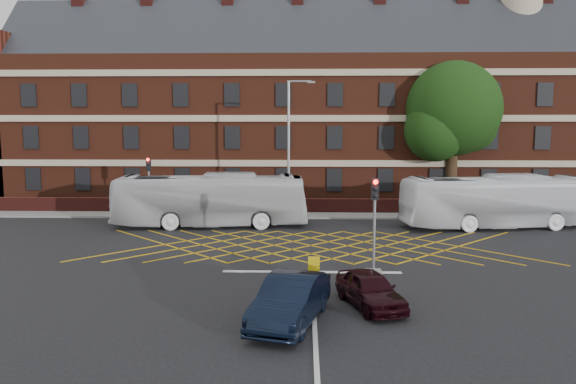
{
  "coord_description": "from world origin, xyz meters",
  "views": [
    {
      "loc": [
        -0.35,
        -27.99,
        6.63
      ],
      "look_at": [
        -1.22,
        1.5,
        3.0
      ],
      "focal_mm": 35.0,
      "sensor_mm": 36.0,
      "label": 1
    }
  ],
  "objects_px": {
    "car_navy": "(290,300)",
    "utility_cabinet": "(314,268)",
    "traffic_light_far": "(149,193)",
    "bus_right": "(497,201)",
    "traffic_light_near": "(374,235)",
    "direction_signs": "(139,197)",
    "car_maroon": "(370,289)",
    "deciduous_tree": "(452,116)",
    "street_lamp": "(290,173)",
    "bus_left": "(211,200)"
  },
  "relations": [
    {
      "from": "utility_cabinet",
      "to": "direction_signs",
      "type": "bearing_deg",
      "value": 127.33
    },
    {
      "from": "street_lamp",
      "to": "utility_cabinet",
      "type": "bearing_deg",
      "value": -84.32
    },
    {
      "from": "bus_left",
      "to": "deciduous_tree",
      "type": "xyz_separation_m",
      "value": [
        17.39,
        8.26,
        5.49
      ]
    },
    {
      "from": "car_navy",
      "to": "traffic_light_far",
      "type": "height_order",
      "value": "traffic_light_far"
    },
    {
      "from": "car_maroon",
      "to": "traffic_light_near",
      "type": "distance_m",
      "value": 4.53
    },
    {
      "from": "bus_right",
      "to": "deciduous_tree",
      "type": "xyz_separation_m",
      "value": [
        -0.87,
        8.25,
        5.51
      ]
    },
    {
      "from": "traffic_light_far",
      "to": "utility_cabinet",
      "type": "distance_m",
      "value": 18.83
    },
    {
      "from": "car_maroon",
      "to": "traffic_light_near",
      "type": "bearing_deg",
      "value": 63.55
    },
    {
      "from": "car_maroon",
      "to": "traffic_light_far",
      "type": "height_order",
      "value": "traffic_light_far"
    },
    {
      "from": "car_maroon",
      "to": "street_lamp",
      "type": "height_order",
      "value": "street_lamp"
    },
    {
      "from": "bus_right",
      "to": "street_lamp",
      "type": "bearing_deg",
      "value": 73.31
    },
    {
      "from": "car_navy",
      "to": "utility_cabinet",
      "type": "distance_m",
      "value": 5.48
    },
    {
      "from": "car_navy",
      "to": "utility_cabinet",
      "type": "height_order",
      "value": "car_navy"
    },
    {
      "from": "car_maroon",
      "to": "traffic_light_near",
      "type": "height_order",
      "value": "traffic_light_near"
    },
    {
      "from": "street_lamp",
      "to": "traffic_light_near",
      "type": "bearing_deg",
      "value": -73.36
    },
    {
      "from": "traffic_light_far",
      "to": "street_lamp",
      "type": "distance_m",
      "value": 9.96
    },
    {
      "from": "bus_left",
      "to": "car_navy",
      "type": "relative_size",
      "value": 2.57
    },
    {
      "from": "car_maroon",
      "to": "utility_cabinet",
      "type": "distance_m",
      "value": 4.16
    },
    {
      "from": "bus_left",
      "to": "deciduous_tree",
      "type": "distance_m",
      "value": 20.02
    },
    {
      "from": "traffic_light_near",
      "to": "utility_cabinet",
      "type": "xyz_separation_m",
      "value": [
        -2.64,
        -0.69,
        -1.3
      ]
    },
    {
      "from": "bus_left",
      "to": "direction_signs",
      "type": "bearing_deg",
      "value": 51.37
    },
    {
      "from": "deciduous_tree",
      "to": "direction_signs",
      "type": "xyz_separation_m",
      "value": [
        -23.25,
        -4.22,
        -5.83
      ]
    },
    {
      "from": "bus_left",
      "to": "bus_right",
      "type": "relative_size",
      "value": 1.01
    },
    {
      "from": "traffic_light_near",
      "to": "street_lamp",
      "type": "xyz_separation_m",
      "value": [
        -4.06,
        13.57,
        1.52
      ]
    },
    {
      "from": "car_navy",
      "to": "direction_signs",
      "type": "xyz_separation_m",
      "value": [
        -11.44,
        21.53,
        0.59
      ]
    },
    {
      "from": "car_navy",
      "to": "deciduous_tree",
      "type": "relative_size",
      "value": 0.42
    },
    {
      "from": "utility_cabinet",
      "to": "traffic_light_near",
      "type": "bearing_deg",
      "value": 14.59
    },
    {
      "from": "bus_left",
      "to": "car_maroon",
      "type": "height_order",
      "value": "bus_left"
    },
    {
      "from": "bus_left",
      "to": "bus_right",
      "type": "xyz_separation_m",
      "value": [
        18.27,
        0.01,
        -0.02
      ]
    },
    {
      "from": "bus_right",
      "to": "deciduous_tree",
      "type": "height_order",
      "value": "deciduous_tree"
    },
    {
      "from": "street_lamp",
      "to": "bus_right",
      "type": "bearing_deg",
      "value": -9.24
    },
    {
      "from": "bus_left",
      "to": "deciduous_tree",
      "type": "bearing_deg",
      "value": -68.66
    },
    {
      "from": "traffic_light_far",
      "to": "car_navy",
      "type": "bearing_deg",
      "value": -63.12
    },
    {
      "from": "car_maroon",
      "to": "traffic_light_far",
      "type": "xyz_separation_m",
      "value": [
        -13.21,
        18.71,
        1.11
      ]
    },
    {
      "from": "car_maroon",
      "to": "deciduous_tree",
      "type": "distance_m",
      "value": 26.46
    },
    {
      "from": "traffic_light_near",
      "to": "car_navy",
      "type": "bearing_deg",
      "value": -119.93
    },
    {
      "from": "car_navy",
      "to": "traffic_light_near",
      "type": "xyz_separation_m",
      "value": [
        3.5,
        6.09,
        0.97
      ]
    },
    {
      "from": "traffic_light_near",
      "to": "utility_cabinet",
      "type": "bearing_deg",
      "value": -165.41
    },
    {
      "from": "traffic_light_near",
      "to": "bus_right",
      "type": "bearing_deg",
      "value": 51.21
    },
    {
      "from": "traffic_light_far",
      "to": "car_maroon",
      "type": "bearing_deg",
      "value": -54.77
    },
    {
      "from": "bus_right",
      "to": "direction_signs",
      "type": "height_order",
      "value": "bus_right"
    },
    {
      "from": "bus_left",
      "to": "car_maroon",
      "type": "distance_m",
      "value": 17.9
    },
    {
      "from": "bus_left",
      "to": "traffic_light_far",
      "type": "distance_m",
      "value": 5.63
    },
    {
      "from": "car_maroon",
      "to": "direction_signs",
      "type": "height_order",
      "value": "direction_signs"
    },
    {
      "from": "traffic_light_far",
      "to": "deciduous_tree",
      "type": "bearing_deg",
      "value": 13.44
    },
    {
      "from": "car_navy",
      "to": "deciduous_tree",
      "type": "bearing_deg",
      "value": 80.46
    },
    {
      "from": "bus_right",
      "to": "utility_cabinet",
      "type": "bearing_deg",
      "value": 128.25
    },
    {
      "from": "bus_right",
      "to": "traffic_light_far",
      "type": "xyz_separation_m",
      "value": [
        -23.05,
        2.94,
        0.07
      ]
    },
    {
      "from": "deciduous_tree",
      "to": "traffic_light_far",
      "type": "bearing_deg",
      "value": -166.56
    },
    {
      "from": "utility_cabinet",
      "to": "bus_right",
      "type": "bearing_deg",
      "value": 45.7
    }
  ]
}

